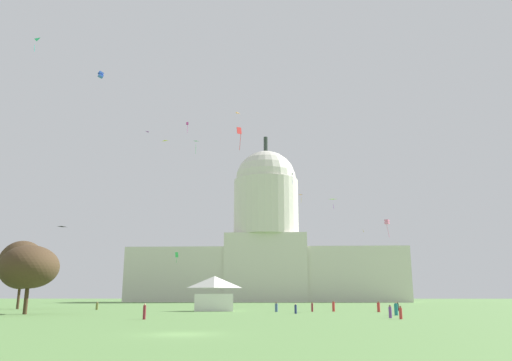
{
  "coord_description": "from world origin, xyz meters",
  "views": [
    {
      "loc": [
        6.88,
        -35.12,
        2.61
      ],
      "look_at": [
        1.23,
        79.46,
        29.48
      ],
      "focal_mm": 34.53,
      "sensor_mm": 36.0,
      "label": 1
    }
  ],
  "objects": [
    {
      "name": "ground_plane",
      "position": [
        0.0,
        0.0,
        0.0
      ],
      "size": [
        800.0,
        800.0,
        0.0
      ],
      "primitive_type": "plane",
      "color": "#567F42"
    },
    {
      "name": "capitol_building",
      "position": [
        0.96,
        171.47,
        22.53
      ],
      "size": [
        113.33,
        27.41,
        70.61
      ],
      "color": "beige",
      "rests_on": "ground_plane"
    },
    {
      "name": "event_tent",
      "position": [
        -4.62,
        51.68,
        2.95
      ],
      "size": [
        7.23,
        5.05,
        5.91
      ],
      "rotation": [
        0.0,
        0.0,
        0.1
      ],
      "color": "white",
      "rests_on": "ground_plane"
    },
    {
      "name": "tree_west_near",
      "position": [
        -44.92,
        62.23,
        8.6
      ],
      "size": [
        9.89,
        10.61,
        13.4
      ],
      "color": "#42301E",
      "rests_on": "ground_plane"
    },
    {
      "name": "tree_west_mid",
      "position": [
        -29.5,
        35.4,
        6.66
      ],
      "size": [
        11.08,
        12.33,
        9.78
      ],
      "color": "#42301E",
      "rests_on": "ground_plane"
    },
    {
      "name": "person_purple_mid_left",
      "position": [
        19.86,
        26.1,
        0.7
      ],
      "size": [
        0.5,
        0.5,
        1.53
      ],
      "rotation": [
        0.0,
        0.0,
        3.89
      ],
      "color": "#703D93",
      "rests_on": "ground_plane"
    },
    {
      "name": "person_red_mid_center",
      "position": [
        15.66,
        50.26,
        0.8
      ],
      "size": [
        0.63,
        0.63,
        1.77
      ],
      "rotation": [
        0.0,
        0.0,
        0.94
      ],
      "color": "red",
      "rests_on": "ground_plane"
    },
    {
      "name": "person_denim_edge_east",
      "position": [
        6.11,
        48.36,
        0.71
      ],
      "size": [
        0.48,
        0.48,
        1.57
      ],
      "rotation": [
        0.0,
        0.0,
        4.8
      ],
      "color": "#3D5684",
      "rests_on": "ground_plane"
    },
    {
      "name": "person_red_front_center",
      "position": [
        20.42,
        23.27,
        0.7
      ],
      "size": [
        0.49,
        0.49,
        1.5
      ],
      "rotation": [
        0.0,
        0.0,
        2.36
      ],
      "color": "red",
      "rests_on": "ground_plane"
    },
    {
      "name": "person_black_back_center",
      "position": [
        27.32,
        54.92,
        0.69
      ],
      "size": [
        0.42,
        0.42,
        1.52
      ],
      "rotation": [
        0.0,
        0.0,
        6.15
      ],
      "color": "black",
      "rests_on": "ground_plane"
    },
    {
      "name": "person_red_edge_west",
      "position": [
        22.65,
        47.83,
        0.78
      ],
      "size": [
        0.65,
        0.65,
        1.74
      ],
      "rotation": [
        0.0,
        0.0,
        2.13
      ],
      "color": "red",
      "rests_on": "ground_plane"
    },
    {
      "name": "person_teal_mid_right",
      "position": [
        22.39,
        34.26,
        0.81
      ],
      "size": [
        0.67,
        0.67,
        1.79
      ],
      "rotation": [
        0.0,
        0.0,
        0.68
      ],
      "color": "#1E757A",
      "rests_on": "ground_plane"
    },
    {
      "name": "person_navy_back_right",
      "position": [
        9.03,
        39.96,
        0.69
      ],
      "size": [
        0.34,
        0.34,
        1.49
      ],
      "rotation": [
        0.0,
        0.0,
        1.56
      ],
      "color": "navy",
      "rests_on": "ground_plane"
    },
    {
      "name": "person_maroon_back_left",
      "position": [
        -8.43,
        21.2,
        0.81
      ],
      "size": [
        0.38,
        0.38,
        1.74
      ],
      "rotation": [
        0.0,
        0.0,
        6.1
      ],
      "color": "maroon",
      "rests_on": "ground_plane"
    },
    {
      "name": "person_olive_near_tree_west",
      "position": [
        -27.41,
        57.88,
        0.66
      ],
      "size": [
        0.61,
        0.61,
        1.48
      ],
      "rotation": [
        0.0,
        0.0,
        2.0
      ],
      "color": "olive",
      "rests_on": "ground_plane"
    },
    {
      "name": "person_maroon_front_left",
      "position": [
        12.04,
        49.16,
        0.71
      ],
      "size": [
        0.38,
        0.38,
        1.55
      ],
      "rotation": [
        0.0,
        0.0,
        3.31
      ],
      "color": "maroon",
      "rests_on": "ground_plane"
    },
    {
      "name": "kite_orange_high",
      "position": [
        -6.29,
        108.85,
        57.71
      ],
      "size": [
        1.39,
        1.63,
        0.17
      ],
      "rotation": [
        0.0,
        0.0,
        4.08
      ],
      "color": "orange"
    },
    {
      "name": "kite_green_high",
      "position": [
        -14.26,
        83.17,
        40.18
      ],
      "size": [
        1.25,
        0.97,
        3.14
      ],
      "rotation": [
        0.0,
        0.0,
        3.43
      ],
      "color": "green"
    },
    {
      "name": "kite_blue_high",
      "position": [
        -33.86,
        67.24,
        51.96
      ],
      "size": [
        1.57,
        1.55,
        1.43
      ],
      "rotation": [
        0.0,
        0.0,
        2.23
      ],
      "color": "blue"
    },
    {
      "name": "kite_magenta_high",
      "position": [
        -23.45,
        117.69,
        58.01
      ],
      "size": [
        0.9,
        0.93,
        3.94
      ],
      "rotation": [
        0.0,
        0.0,
        0.32
      ],
      "color": "#D1339E"
    },
    {
      "name": "kite_gold_mid",
      "position": [
        36.15,
        139.17,
        24.75
      ],
      "size": [
        0.42,
        0.8,
        0.89
      ],
      "rotation": [
        0.0,
        0.0,
        3.78
      ],
      "color": "gold"
    },
    {
      "name": "kite_red_mid",
      "position": [
        -0.3,
        49.19,
        31.36
      ],
      "size": [
        0.87,
        0.94,
        4.32
      ],
      "rotation": [
        0.0,
        0.0,
        0.04
      ],
      "color": "red"
    },
    {
      "name": "kite_lime_mid",
      "position": [
        20.77,
        91.71,
        26.75
      ],
      "size": [
        1.78,
        0.8,
        2.47
      ],
      "rotation": [
        0.0,
        0.0,
        6.27
      ],
      "color": "#8CD133"
    },
    {
      "name": "kite_turquoise_high",
      "position": [
        -33.67,
        37.23,
        43.81
      ],
      "size": [
        1.4,
        1.37,
        2.05
      ],
      "rotation": [
        0.0,
        0.0,
        5.54
      ],
      "color": "teal"
    },
    {
      "name": "kite_white_high",
      "position": [
        11.83,
        149.77,
        47.65
      ],
      "size": [
        0.52,
        0.72,
        4.42
      ],
      "rotation": [
        0.0,
        0.0,
        4.62
      ],
      "color": "white"
    },
    {
      "name": "kite_black_low",
      "position": [
        -26.3,
        37.51,
        12.65
      ],
      "size": [
        1.19,
        1.1,
        0.27
      ],
      "rotation": [
        0.0,
        0.0,
        3.82
      ],
      "color": "black"
    },
    {
      "name": "kite_pink_low",
      "position": [
        25.96,
        53.06,
        15.38
      ],
      "size": [
        1.03,
        1.02,
        3.22
      ],
      "rotation": [
        0.0,
        0.0,
        1.0
      ],
      "color": "pink"
    },
    {
      "name": "kite_violet_high",
      "position": [
        -30.57,
        97.64,
        48.28
      ],
      "size": [
        1.11,
        1.48,
        0.16
      ],
      "rotation": [
        0.0,
        0.0,
        1.15
      ],
      "color": "purple"
    },
    {
      "name": "kite_yellow_high",
      "position": [
        -21.0,
        77.22,
        38.93
      ],
      "size": [
        1.61,
        1.22,
        0.1
      ],
      "rotation": [
        0.0,
        0.0,
        5.8
      ],
      "color": "yellow"
    },
    {
      "name": "kite_orange_mid",
      "position": [
        13.61,
        122.6,
        34.13
      ],
      "size": [
        1.19,
        0.79,
        2.17
      ],
      "rotation": [
        0.0,
        0.0,
        3.28
      ],
      "color": "orange"
    },
    {
      "name": "kite_green_low",
      "position": [
        -22.21,
        102.66,
        13.62
      ],
      "size": [
        0.85,
        0.64,
        3.02
      ],
      "rotation": [
        0.0,
        0.0,
        6.04
      ],
      "color": "green"
    }
  ]
}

